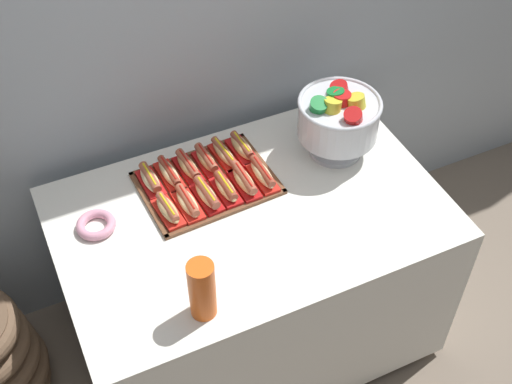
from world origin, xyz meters
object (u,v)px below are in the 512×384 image
at_px(buffet_table, 251,274).
at_px(serving_tray, 207,183).
at_px(hot_dog_1, 188,203).
at_px(hot_dog_4, 244,181).
at_px(hot_dog_7, 170,174).
at_px(hot_dog_11, 242,148).
at_px(hot_dog_0, 168,210).
at_px(punch_bowl, 339,117).
at_px(donut, 96,225).
at_px(hot_dog_2, 207,195).
at_px(hot_dog_10, 224,154).
at_px(hot_dog_6, 150,180).
at_px(cup_stack, 202,290).
at_px(hot_dog_5, 262,174).
at_px(hot_dog_8, 188,167).
at_px(hot_dog_3, 226,188).
at_px(hot_dog_9, 206,160).

bearing_deg(buffet_table, serving_tray, 115.01).
relative_size(hot_dog_1, hot_dog_4, 0.97).
relative_size(hot_dog_7, hot_dog_11, 1.07).
distance_m(hot_dog_0, hot_dog_4, 0.30).
xyz_separation_m(punch_bowl, donut, (-0.95, 0.00, -0.15)).
relative_size(hot_dog_2, donut, 1.22).
distance_m(hot_dog_0, hot_dog_10, 0.34).
bearing_deg(hot_dog_6, hot_dog_2, -44.84).
xyz_separation_m(hot_dog_1, hot_dog_6, (-0.08, 0.16, 0.00)).
bearing_deg(cup_stack, hot_dog_11, 56.42).
bearing_deg(hot_dog_5, hot_dog_1, -177.11).
xyz_separation_m(hot_dog_5, hot_dog_8, (-0.23, 0.15, -0.00)).
height_order(punch_bowl, donut, punch_bowl).
xyz_separation_m(hot_dog_2, hot_dog_6, (-0.16, 0.16, -0.00)).
bearing_deg(punch_bowl, hot_dog_6, 170.94).
relative_size(serving_tray, hot_dog_5, 2.80).
bearing_deg(hot_dog_3, hot_dog_1, -177.11).
height_order(cup_stack, donut, cup_stack).
bearing_deg(cup_stack, hot_dog_8, 73.40).
bearing_deg(hot_dog_4, hot_dog_0, -177.11).
bearing_deg(hot_dog_4, donut, 175.70).
distance_m(hot_dog_3, hot_dog_5, 0.15).
relative_size(serving_tray, punch_bowl, 1.59).
bearing_deg(donut, hot_dog_6, 24.59).
relative_size(hot_dog_0, hot_dog_1, 0.98).
distance_m(serving_tray, hot_dog_9, 0.10).
height_order(hot_dog_2, hot_dog_9, hot_dog_2).
height_order(hot_dog_1, hot_dog_7, hot_dog_7).
xyz_separation_m(hot_dog_0, hot_dog_2, (0.15, 0.01, 0.00)).
bearing_deg(hot_dog_9, cup_stack, -112.86).
bearing_deg(hot_dog_5, hot_dog_3, -177.11).
bearing_deg(hot_dog_7, hot_dog_4, -33.36).
relative_size(hot_dog_5, cup_stack, 0.79).
distance_m(hot_dog_8, hot_dog_9, 0.08).
distance_m(hot_dog_7, hot_dog_10, 0.23).
bearing_deg(hot_dog_1, hot_dog_9, 50.62).
bearing_deg(hot_dog_6, hot_dog_9, 2.89).
bearing_deg(hot_dog_10, hot_dog_0, -148.30).
relative_size(hot_dog_0, hot_dog_7, 0.92).
bearing_deg(hot_dog_8, hot_dog_4, -44.84).
xyz_separation_m(hot_dog_3, hot_dog_5, (0.15, 0.01, 0.00)).
xyz_separation_m(hot_dog_1, cup_stack, (-0.11, -0.43, 0.08)).
bearing_deg(donut, hot_dog_4, -4.30).
bearing_deg(hot_dog_2, hot_dog_7, 117.34).
distance_m(hot_dog_6, punch_bowl, 0.73).
xyz_separation_m(hot_dog_0, cup_stack, (-0.04, -0.42, 0.08)).
distance_m(hot_dog_4, hot_dog_11, 0.18).
height_order(buffet_table, donut, donut).
height_order(hot_dog_8, donut, hot_dog_8).
relative_size(hot_dog_3, hot_dog_11, 0.98).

